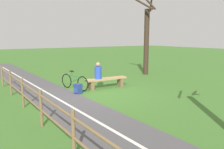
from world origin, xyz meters
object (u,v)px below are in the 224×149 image
at_px(bench, 106,81).
at_px(person_seated, 98,72).
at_px(backpack, 78,89).
at_px(bicycle, 74,82).
at_px(tree_by_path, 146,38).

xyz_separation_m(bench, person_seated, (0.42, -0.03, 0.47)).
relative_size(bench, backpack, 4.88).
bearing_deg(bicycle, person_seated, 43.91).
relative_size(person_seated, tree_by_path, 0.15).
xyz_separation_m(person_seated, backpack, (1.16, 0.30, -0.60)).
bearing_deg(bench, tree_by_path, -152.08).
bearing_deg(bench, person_seated, -0.00).
height_order(bicycle, tree_by_path, tree_by_path).
distance_m(bicycle, tree_by_path, 5.99).
height_order(bicycle, backpack, bicycle).
bearing_deg(person_seated, tree_by_path, -154.41).
height_order(bench, bicycle, bicycle).
distance_m(bench, person_seated, 0.63).
bearing_deg(person_seated, bicycle, -24.16).
bearing_deg(tree_by_path, backpack, 20.69).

